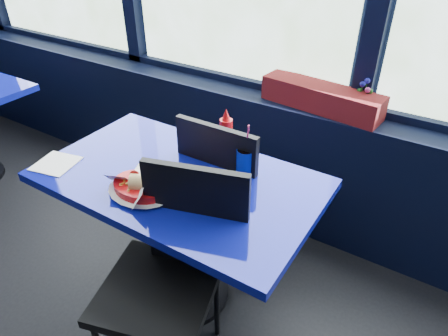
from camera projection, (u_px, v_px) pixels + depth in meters
window_sill at (226, 143)px, 2.64m from camera, size 5.00×0.26×0.80m
near_table at (181, 209)px, 1.80m from camera, size 1.20×0.70×0.75m
chair_near_front at (174, 265)px, 1.55m from camera, size 0.53×0.53×0.95m
chair_near_back at (230, 188)px, 1.98m from camera, size 0.43×0.43×0.94m
planter_box at (321, 97)px, 2.11m from camera, size 0.66×0.24×0.13m
flower_vase at (362, 105)px, 2.04m from camera, size 0.09×0.10×0.20m
food_basket at (142, 186)px, 1.58m from camera, size 0.26×0.25×0.09m
ketchup_bottle at (226, 133)px, 1.81m from camera, size 0.06×0.06×0.22m
soda_cup at (245, 162)px, 1.68m from camera, size 0.08×0.08×0.25m
napkin at (56, 164)px, 1.77m from camera, size 0.20×0.20×0.00m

